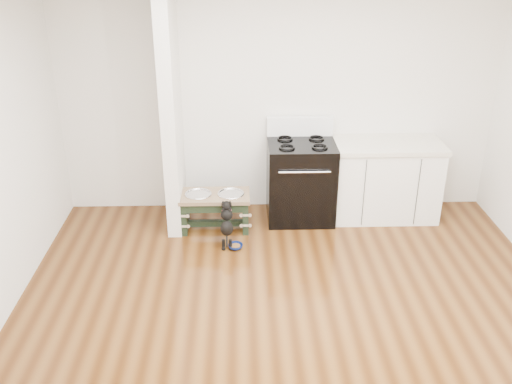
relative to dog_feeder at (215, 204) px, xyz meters
name	(u,v)px	position (x,y,z in m)	size (l,w,h in m)	color
ground	(295,335)	(0.73, -1.90, -0.30)	(5.00, 5.00, 0.00)	#3F200B
room_shell	(301,156)	(0.73, -1.90, 1.32)	(5.00, 5.00, 5.00)	silver
partition_wall	(171,109)	(-0.44, 0.20, 1.05)	(0.15, 0.80, 2.70)	silver
oven_range	(301,180)	(0.98, 0.26, 0.17)	(0.76, 0.69, 1.14)	black
cabinet_run	(385,180)	(1.96, 0.28, 0.15)	(1.24, 0.64, 0.91)	white
dog_feeder	(215,204)	(0.00, 0.00, 0.00)	(0.78, 0.41, 0.44)	black
puppy	(227,223)	(0.14, -0.36, -0.04)	(0.14, 0.40, 0.47)	black
floor_bowl	(236,246)	(0.23, -0.46, -0.28)	(0.21, 0.21, 0.05)	navy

